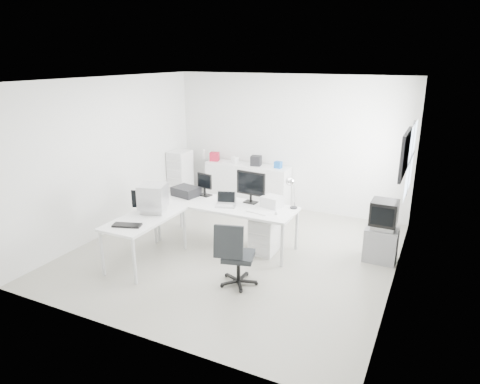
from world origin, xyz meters
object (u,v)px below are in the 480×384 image
at_px(drawer_pedestal, 265,235).
at_px(sideboard, 247,185).
at_px(laser_printer, 272,201).
at_px(lcd_monitor_large, 251,187).
at_px(lcd_monitor_small, 205,185).
at_px(crt_monitor, 153,198).
at_px(laptop, 226,200).
at_px(main_desk, 226,225).
at_px(side_desk, 146,239).
at_px(tv_cabinet, 381,244).
at_px(inkjet_printer, 186,191).
at_px(crt_tv, 384,215).
at_px(filing_cabinet, 181,176).
at_px(office_chair, 238,253).

distance_m(drawer_pedestal, sideboard, 2.35).
bearing_deg(laser_printer, lcd_monitor_large, -173.17).
distance_m(lcd_monitor_small, crt_monitor, 1.14).
height_order(laptop, crt_monitor, crt_monitor).
xyz_separation_m(main_desk, lcd_monitor_small, (-0.55, 0.25, 0.57)).
relative_size(side_desk, tv_cabinet, 2.57).
relative_size(drawer_pedestal, laser_printer, 1.92).
bearing_deg(laptop, drawer_pedestal, -5.19).
xyz_separation_m(drawer_pedestal, tv_cabinet, (1.79, 0.51, -0.03)).
relative_size(side_desk, lcd_monitor_large, 2.53).
bearing_deg(inkjet_printer, tv_cabinet, 19.48).
relative_size(laptop, sideboard, 0.18).
bearing_deg(laser_printer, crt_tv, 22.08).
bearing_deg(laptop, filing_cabinet, 121.19).
bearing_deg(tv_cabinet, drawer_pedestal, -164.18).
relative_size(laptop, filing_cabinet, 0.28).
height_order(inkjet_printer, sideboard, sideboard).
height_order(office_chair, tv_cabinet, office_chair).
bearing_deg(lcd_monitor_small, inkjet_printer, -141.02).
height_order(crt_monitor, office_chair, crt_monitor).
relative_size(lcd_monitor_small, crt_monitor, 0.80).
xyz_separation_m(main_desk, crt_monitor, (-0.85, -0.85, 0.62)).
height_order(lcd_monitor_large, crt_tv, lcd_monitor_large).
bearing_deg(laptop, laser_printer, 6.38).
height_order(side_desk, tv_cabinet, side_desk).
bearing_deg(tv_cabinet, crt_tv, 0.00).
xyz_separation_m(lcd_monitor_large, filing_cabinet, (-2.36, 1.42, -0.45)).
relative_size(crt_monitor, sideboard, 0.27).
relative_size(crt_monitor, office_chair, 0.51).
xyz_separation_m(inkjet_printer, laptop, (0.90, -0.20, 0.03)).
distance_m(laptop, crt_monitor, 1.18).
bearing_deg(main_desk, laptop, -63.43).
bearing_deg(tv_cabinet, lcd_monitor_large, -171.84).
height_order(drawer_pedestal, lcd_monitor_small, lcd_monitor_small).
distance_m(laptop, filing_cabinet, 2.73).
bearing_deg(sideboard, filing_cabinet, -165.83).
height_order(drawer_pedestal, laptop, laptop).
relative_size(drawer_pedestal, tv_cabinet, 1.10).
xyz_separation_m(crt_monitor, filing_cabinet, (-1.16, 2.52, -0.42)).
bearing_deg(sideboard, side_desk, -95.59).
bearing_deg(laptop, lcd_monitor_small, 131.56).
bearing_deg(main_desk, lcd_monitor_large, 35.54).
relative_size(main_desk, tv_cabinet, 4.41).
xyz_separation_m(main_desk, inkjet_printer, (-0.85, 0.10, 0.45)).
xyz_separation_m(laptop, filing_cabinet, (-2.06, 1.77, -0.28)).
distance_m(lcd_monitor_small, office_chair, 1.95).
distance_m(lcd_monitor_large, sideboard, 2.08).
bearing_deg(crt_tv, filing_cabinet, 166.11).
distance_m(lcd_monitor_large, filing_cabinet, 2.79).
relative_size(side_desk, crt_tv, 2.80).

